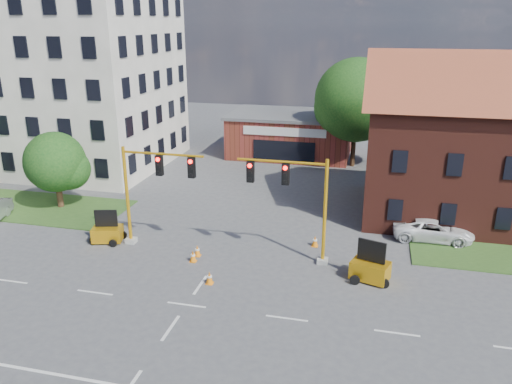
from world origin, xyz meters
TOP-DOWN VIEW (x-y plane):
  - ground at (0.00, 0.00)m, footprint 120.00×120.00m
  - lane_markings at (0.00, -3.00)m, footprint 60.00×36.00m
  - office_block at (-20.00, 21.90)m, footprint 18.40×15.40m
  - brick_shop at (0.00, 29.98)m, footprint 12.40×8.40m
  - tree_large at (6.89, 27.08)m, footprint 8.10×7.71m
  - tree_nw_front at (-13.78, 10.58)m, footprint 4.60×4.38m
  - signal_mast_west at (-4.36, 6.00)m, footprint 5.30×0.60m
  - signal_mast_east at (4.36, 6.00)m, footprint 5.30×0.60m
  - trailer_west at (-7.48, 5.81)m, footprint 2.04×1.61m
  - trailer_east at (8.67, 4.65)m, footprint 2.24×1.82m
  - cone_a at (-1.32, 5.22)m, footprint 0.40×0.40m
  - cone_b at (-1.31, 4.46)m, footprint 0.40×0.40m
  - cone_c at (0.43, 2.26)m, footprint 0.40×0.40m
  - cone_d at (5.28, 8.19)m, footprint 0.40×0.40m
  - pickup_white at (12.43, 10.94)m, footprint 4.96×2.30m

SIDE VIEW (x-z plane):
  - ground at x=0.00m, z-range 0.00..0.00m
  - lane_markings at x=0.00m, z-range 0.00..0.01m
  - cone_a at x=-1.32m, z-range -0.01..0.69m
  - cone_b at x=-1.31m, z-range -0.01..0.69m
  - cone_c at x=0.43m, z-range -0.01..0.69m
  - cone_d at x=5.28m, z-range -0.01..0.69m
  - trailer_west at x=-7.48m, z-range -0.38..1.66m
  - pickup_white at x=12.43m, z-range 0.00..1.38m
  - trailer_east at x=8.67m, z-range -0.41..1.79m
  - brick_shop at x=0.00m, z-range 0.01..4.31m
  - tree_nw_front at x=-13.78m, z-range 0.51..6.22m
  - signal_mast_west at x=-4.36m, z-range 0.82..7.02m
  - signal_mast_east at x=4.36m, z-range 0.82..7.02m
  - tree_large at x=6.89m, z-range 0.95..11.08m
  - office_block at x=-20.00m, z-range 0.01..20.61m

